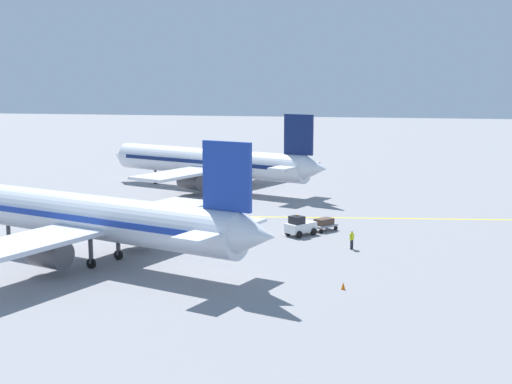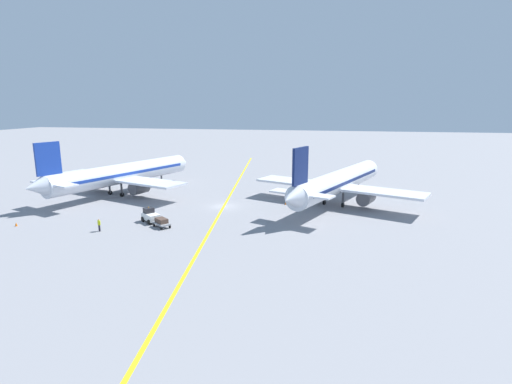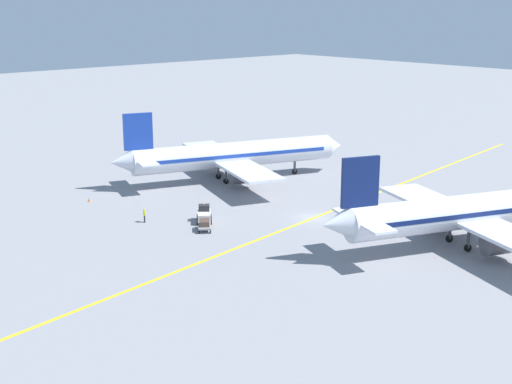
{
  "view_description": "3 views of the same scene",
  "coord_description": "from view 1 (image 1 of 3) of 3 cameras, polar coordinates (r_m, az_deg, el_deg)",
  "views": [
    {
      "loc": [
        -74.24,
        -20.06,
        15.09
      ],
      "look_at": [
        -2.57,
        -5.23,
        3.29
      ],
      "focal_mm": 50.0,
      "sensor_mm": 36.0,
      "label": 1
    },
    {
      "loc": [
        17.82,
        -60.35,
        16.07
      ],
      "look_at": [
        5.95,
        -2.96,
        3.26
      ],
      "focal_mm": 28.0,
      "sensor_mm": 36.0,
      "label": 2
    },
    {
      "loc": [
        55.64,
        -59.96,
        24.9
      ],
      "look_at": [
        -5.33,
        -4.45,
        2.97
      ],
      "focal_mm": 50.0,
      "sensor_mm": 36.0,
      "label": 3
    }
  ],
  "objects": [
    {
      "name": "ground_plane",
      "position": [
        78.37,
        -3.37,
        -1.96
      ],
      "size": [
        400.0,
        400.0,
        0.0
      ],
      "primitive_type": "plane",
      "color": "gray"
    },
    {
      "name": "apron_yellow_centreline",
      "position": [
        78.36,
        -3.37,
        -1.95
      ],
      "size": [
        17.39,
        118.85,
        0.01
      ],
      "primitive_type": "cube",
      "rotation": [
        0.0,
        0.0,
        0.14
      ],
      "color": "yellow",
      "rests_on": "ground"
    },
    {
      "name": "airplane_at_gate",
      "position": [
        60.1,
        -13.16,
        -2.0
      ],
      "size": [
        28.13,
        34.45,
        10.6
      ],
      "color": "silver",
      "rests_on": "ground"
    },
    {
      "name": "airplane_adjacent_stand",
      "position": [
        96.29,
        -3.6,
        2.36
      ],
      "size": [
        27.93,
        34.07,
        10.6
      ],
      "color": "silver",
      "rests_on": "ground"
    },
    {
      "name": "baggage_tug_white",
      "position": [
        68.79,
        3.55,
        -2.76
      ],
      "size": [
        3.29,
        3.02,
        2.11
      ],
      "color": "white",
      "rests_on": "ground"
    },
    {
      "name": "baggage_cart_trailing",
      "position": [
        71.1,
        5.46,
        -2.51
      ],
      "size": [
        2.91,
        2.7,
        1.24
      ],
      "color": "gray",
      "rests_on": "ground"
    },
    {
      "name": "ground_crew_worker",
      "position": [
        63.8,
        7.67,
        -3.76
      ],
      "size": [
        0.52,
        0.37,
        1.68
      ],
      "color": "#23232D",
      "rests_on": "ground"
    },
    {
      "name": "traffic_cone_near_nose",
      "position": [
        52.0,
        6.99,
        -7.46
      ],
      "size": [
        0.32,
        0.32,
        0.55
      ],
      "primitive_type": "cone",
      "color": "orange",
      "rests_on": "ground"
    },
    {
      "name": "traffic_cone_mid_apron",
      "position": [
        88.31,
        -3.72,
        -0.52
      ],
      "size": [
        0.32,
        0.32,
        0.55
      ],
      "primitive_type": "cone",
      "color": "orange",
      "rests_on": "ground"
    }
  ]
}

